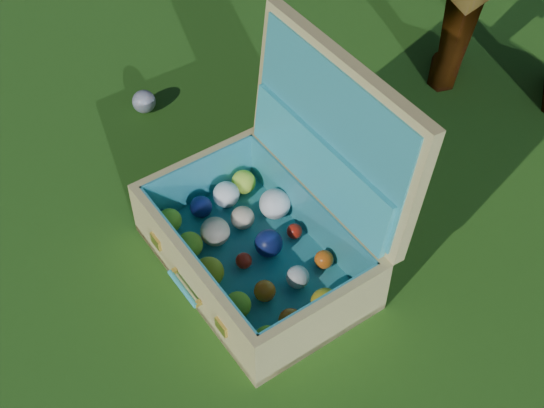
{
  "coord_description": "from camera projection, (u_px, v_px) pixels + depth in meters",
  "views": [
    {
      "loc": [
        0.61,
        -1.03,
        1.38
      ],
      "look_at": [
        -0.01,
        -0.11,
        0.15
      ],
      "focal_mm": 50.0,
      "sensor_mm": 36.0,
      "label": 1
    }
  ],
  "objects": [
    {
      "name": "stray_ball",
      "position": [
        144.0,
        102.0,
        2.07
      ],
      "size": [
        0.06,
        0.06,
        0.06
      ],
      "primitive_type": "sphere",
      "color": "teal",
      "rests_on": "ground"
    },
    {
      "name": "ground",
      "position": [
        302.0,
        220.0,
        1.83
      ],
      "size": [
        60.0,
        60.0,
        0.0
      ],
      "primitive_type": "plane",
      "color": "#215114",
      "rests_on": "ground"
    },
    {
      "name": "suitcase",
      "position": [
        278.0,
        214.0,
        1.66
      ],
      "size": [
        0.63,
        0.57,
        0.49
      ],
      "rotation": [
        0.0,
        0.0,
        -0.37
      ],
      "color": "#D0BA70",
      "rests_on": "ground"
    }
  ]
}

